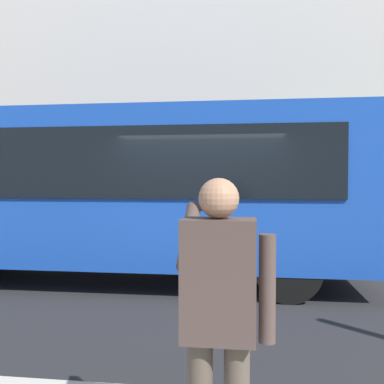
% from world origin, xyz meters
% --- Properties ---
extents(ground_plane, '(60.00, 60.00, 0.00)m').
position_xyz_m(ground_plane, '(0.00, 0.00, 0.00)').
color(ground_plane, '#232326').
extents(building_facade_far, '(28.00, 1.55, 12.00)m').
position_xyz_m(building_facade_far, '(-0.02, -6.80, 5.99)').
color(building_facade_far, beige).
rests_on(building_facade_far, ground_plane).
extents(red_bus, '(9.05, 2.54, 3.08)m').
position_xyz_m(red_bus, '(1.71, -0.63, 1.68)').
color(red_bus, '#1947AD').
rests_on(red_bus, ground_plane).
extents(pedestrian_photographer, '(0.53, 0.52, 1.70)m').
position_xyz_m(pedestrian_photographer, '(-0.54, 4.55, 1.14)').
color(pedestrian_photographer, '#4C4238').
rests_on(pedestrian_photographer, sidewalk_curb).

